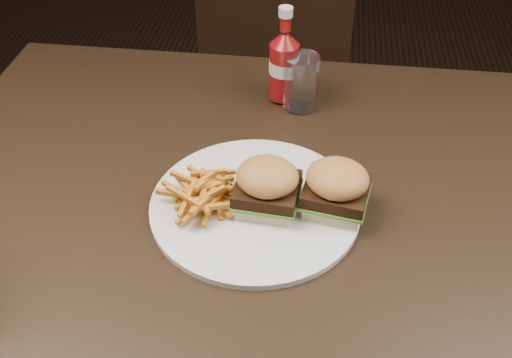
# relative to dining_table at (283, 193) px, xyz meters

# --- Properties ---
(dining_table) EXTENTS (1.20, 0.80, 0.04)m
(dining_table) POSITION_rel_dining_table_xyz_m (0.00, 0.00, 0.00)
(dining_table) COLOR black
(dining_table) RESTS_ON ground
(chair_far) EXTENTS (0.42, 0.42, 0.04)m
(chair_far) POSITION_rel_dining_table_xyz_m (-0.09, 0.86, -0.30)
(chair_far) COLOR black
(chair_far) RESTS_ON ground
(plate) EXTENTS (0.32, 0.32, 0.01)m
(plate) POSITION_rel_dining_table_xyz_m (-0.04, -0.06, 0.03)
(plate) COLOR white
(plate) RESTS_ON dining_table
(sandwich_half_a) EXTENTS (0.09, 0.08, 0.02)m
(sandwich_half_a) POSITION_rel_dining_table_xyz_m (-0.02, -0.07, 0.04)
(sandwich_half_a) COLOR #FAF3C3
(sandwich_half_a) RESTS_ON plate
(sandwich_half_b) EXTENTS (0.09, 0.09, 0.02)m
(sandwich_half_b) POSITION_rel_dining_table_xyz_m (0.08, -0.06, 0.04)
(sandwich_half_b) COLOR beige
(sandwich_half_b) RESTS_ON plate
(fries_pile) EXTENTS (0.12, 0.12, 0.04)m
(fries_pile) POSITION_rel_dining_table_xyz_m (-0.12, -0.07, 0.05)
(fries_pile) COLOR orange
(fries_pile) RESTS_ON plate
(ketchup_bottle) EXTENTS (0.06, 0.06, 0.11)m
(ketchup_bottle) POSITION_rel_dining_table_xyz_m (-0.02, 0.25, 0.08)
(ketchup_bottle) COLOR maroon
(ketchup_bottle) RESTS_ON dining_table
(tumbler) EXTENTS (0.08, 0.08, 0.10)m
(tumbler) POSITION_rel_dining_table_xyz_m (0.01, 0.22, 0.08)
(tumbler) COLOR white
(tumbler) RESTS_ON dining_table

